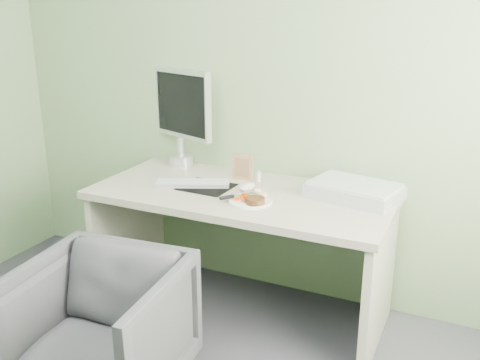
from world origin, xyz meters
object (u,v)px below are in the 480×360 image
at_px(desk, 242,223).
at_px(scanner, 354,191).
at_px(plate, 251,201).
at_px(desk_chair, 100,331).
at_px(monitor, 181,112).

bearing_deg(desk, scanner, 15.11).
distance_m(desk, plate, 0.26).
distance_m(scanner, desk_chair, 1.41).
distance_m(plate, desk_chair, 0.94).
bearing_deg(plate, desk, 129.82).
height_order(desk, desk_chair, desk).
distance_m(desk, scanner, 0.63).
relative_size(desk, monitor, 2.71).
xyz_separation_m(desk, plate, (0.11, -0.13, 0.19)).
bearing_deg(desk, monitor, 150.11).
relative_size(plate, scanner, 0.49).
distance_m(plate, monitor, 0.87).
distance_m(desk, monitor, 0.82).
bearing_deg(desk_chair, monitor, 97.31).
height_order(plate, desk_chair, plate).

